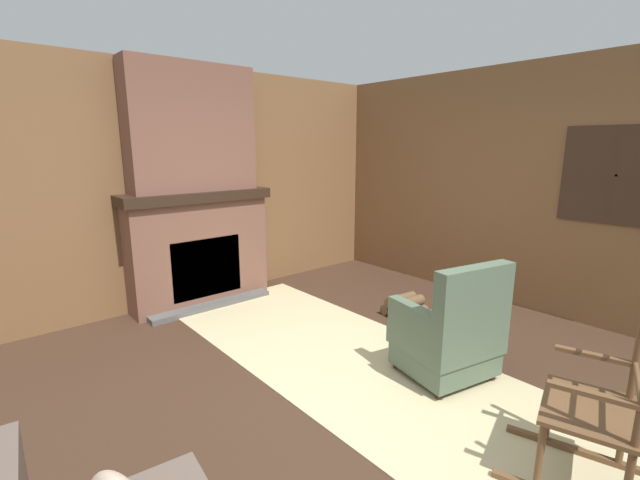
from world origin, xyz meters
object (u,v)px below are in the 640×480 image
(firewood_stack, at_px, (404,307))
(storage_case, at_px, (217,184))
(armchair, at_px, (450,335))
(oil_lamp_vase, at_px, (164,184))
(rocking_chair, at_px, (597,415))

(firewood_stack, bearing_deg, storage_case, -146.96)
(armchair, bearing_deg, oil_lamp_vase, 32.48)
(rocking_chair, bearing_deg, armchair, -35.23)
(rocking_chair, relative_size, storage_case, 5.63)
(rocking_chair, relative_size, oil_lamp_vase, 4.46)
(rocking_chair, distance_m, oil_lamp_vase, 4.12)
(oil_lamp_vase, height_order, storage_case, oil_lamp_vase)
(storage_case, bearing_deg, rocking_chair, 0.89)
(oil_lamp_vase, relative_size, storage_case, 1.26)
(oil_lamp_vase, distance_m, storage_case, 0.61)
(firewood_stack, relative_size, oil_lamp_vase, 1.56)
(armchair, bearing_deg, firewood_stack, -23.99)
(armchair, height_order, firewood_stack, armchair)
(firewood_stack, distance_m, storage_case, 2.51)
(armchair, relative_size, firewood_stack, 2.30)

